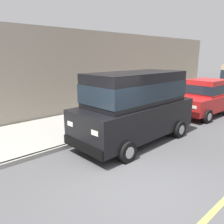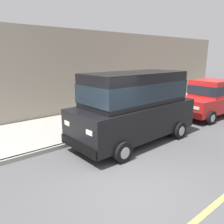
% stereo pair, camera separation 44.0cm
% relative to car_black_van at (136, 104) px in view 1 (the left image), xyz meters
% --- Properties ---
extents(ground_plane, '(80.00, 80.00, 0.00)m').
position_rel_car_black_van_xyz_m(ground_plane, '(2.11, -2.06, -1.39)').
color(ground_plane, '#4C4C4F').
extents(curb, '(0.16, 64.00, 0.14)m').
position_rel_car_black_van_xyz_m(curb, '(-1.09, -2.06, -1.32)').
color(curb, gray).
rests_on(curb, ground).
extents(sidewalk, '(3.60, 64.00, 0.14)m').
position_rel_car_black_van_xyz_m(sidewalk, '(-2.89, -2.06, -1.32)').
color(sidewalk, '#99968E').
rests_on(sidewalk, ground).
extents(lane_centre_line, '(0.12, 57.60, 0.01)m').
position_rel_car_black_van_xyz_m(lane_centre_line, '(3.71, -2.06, -1.39)').
color(lane_centre_line, '#E0D64C').
rests_on(lane_centre_line, ground).
extents(car_black_van, '(2.24, 4.96, 2.52)m').
position_rel_car_black_van_xyz_m(car_black_van, '(0.00, 0.00, 0.00)').
color(car_black_van, black).
rests_on(car_black_van, ground).
extents(car_red_hatchback, '(2.04, 3.85, 1.88)m').
position_rel_car_black_van_xyz_m(car_red_hatchback, '(-0.06, 5.43, -0.42)').
color(car_red_hatchback, red).
rests_on(car_red_hatchback, ground).
extents(dog_tan, '(0.75, 0.25, 0.49)m').
position_rel_car_black_van_xyz_m(dog_tan, '(-3.31, 0.06, -0.97)').
color(dog_tan, tan).
rests_on(dog_tan, sidewalk).
extents(building_facade, '(0.50, 20.00, 4.39)m').
position_rel_car_black_van_xyz_m(building_facade, '(-4.99, 3.60, 0.80)').
color(building_facade, '#9E9384').
rests_on(building_facade, ground).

